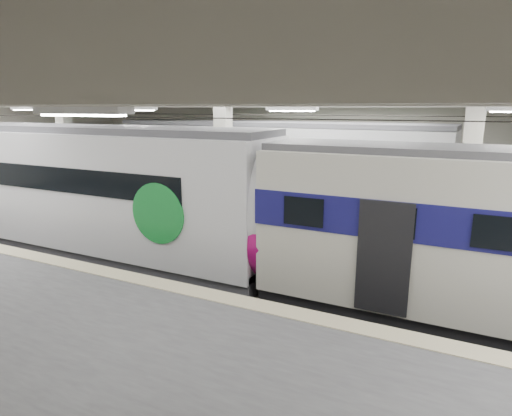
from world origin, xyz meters
The scene contains 3 objects.
station_hall centered at (0.00, -1.74, 3.24)m, with size 36.00×24.00×5.75m.
modern_emu centered at (-4.79, 0.00, 2.17)m, with size 13.62×2.81×4.40m.
far_train centered at (-2.29, 5.50, 2.29)m, with size 13.99×3.49×4.43m.
Camera 1 is at (4.83, -10.40, 4.99)m, focal length 30.00 mm.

